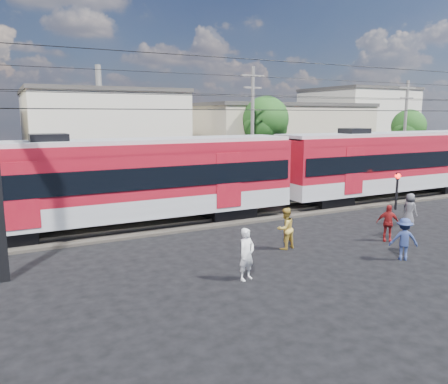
{
  "coord_description": "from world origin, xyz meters",
  "views": [
    {
      "loc": [
        -9.78,
        -11.54,
        5.25
      ],
      "look_at": [
        -1.34,
        5.0,
        1.96
      ],
      "focal_mm": 35.0,
      "sensor_mm": 36.0,
      "label": 1
    }
  ],
  "objects_px": {
    "car_silver": "(433,170)",
    "pedestrian_c": "(404,239)",
    "commuter_train": "(131,178)",
    "crossing_signal": "(397,184)",
    "pedestrian_a": "(247,254)"
  },
  "relations": [
    {
      "from": "pedestrian_a",
      "to": "pedestrian_c",
      "type": "distance_m",
      "value": 6.15
    },
    {
      "from": "crossing_signal",
      "to": "pedestrian_a",
      "type": "bearing_deg",
      "value": -157.22
    },
    {
      "from": "pedestrian_a",
      "to": "pedestrian_c",
      "type": "height_order",
      "value": "pedestrian_a"
    },
    {
      "from": "commuter_train",
      "to": "car_silver",
      "type": "relative_size",
      "value": 12.37
    },
    {
      "from": "pedestrian_c",
      "to": "crossing_signal",
      "type": "xyz_separation_m",
      "value": [
        6.68,
        6.28,
        0.67
      ]
    },
    {
      "from": "commuter_train",
      "to": "pedestrian_a",
      "type": "relative_size",
      "value": 29.59
    },
    {
      "from": "car_silver",
      "to": "crossing_signal",
      "type": "xyz_separation_m",
      "value": [
        -12.91,
        -7.6,
        0.76
      ]
    },
    {
      "from": "car_silver",
      "to": "crossing_signal",
      "type": "distance_m",
      "value": 15.01
    },
    {
      "from": "pedestrian_a",
      "to": "crossing_signal",
      "type": "distance_m",
      "value": 13.85
    },
    {
      "from": "car_silver",
      "to": "pedestrian_c",
      "type": "bearing_deg",
      "value": 113.14
    },
    {
      "from": "commuter_train",
      "to": "crossing_signal",
      "type": "xyz_separation_m",
      "value": [
        14.29,
        -2.58,
        -0.95
      ]
    },
    {
      "from": "commuter_train",
      "to": "crossing_signal",
      "type": "height_order",
      "value": "commuter_train"
    },
    {
      "from": "pedestrian_c",
      "to": "car_silver",
      "type": "distance_m",
      "value": 24.01
    },
    {
      "from": "pedestrian_a",
      "to": "pedestrian_c",
      "type": "bearing_deg",
      "value": -26.46
    },
    {
      "from": "commuter_train",
      "to": "pedestrian_c",
      "type": "distance_m",
      "value": 11.79
    }
  ]
}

